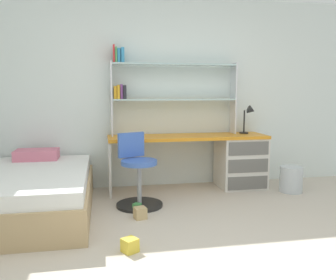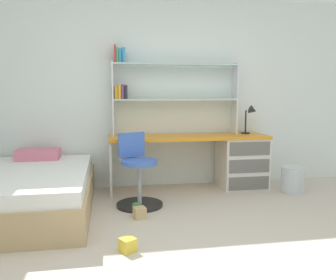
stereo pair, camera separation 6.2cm
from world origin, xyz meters
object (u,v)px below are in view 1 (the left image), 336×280
(bed_platform, at_px, (27,193))
(swivel_chair, at_px, (138,177))
(desk_lamp, at_px, (250,115))
(toy_block_natural_2, at_px, (140,213))
(bookshelf_hutch, at_px, (161,85))
(toy_block_green_0, at_px, (137,207))
(desk, at_px, (227,158))
(waste_bin, at_px, (291,179))
(toy_block_yellow_1, at_px, (130,245))

(bed_platform, bearing_deg, swivel_chair, 4.23)
(desk_lamp, height_order, toy_block_natural_2, desk_lamp)
(bookshelf_hutch, bearing_deg, desk_lamp, -4.95)
(bookshelf_hutch, xyz_separation_m, desk_lamp, (1.19, -0.10, -0.40))
(bed_platform, relative_size, toy_block_natural_2, 16.00)
(bed_platform, height_order, toy_block_natural_2, bed_platform)
(desk_lamp, height_order, toy_block_green_0, desk_lamp)
(desk, relative_size, toy_block_natural_2, 17.76)
(toy_block_green_0, bearing_deg, bed_platform, 176.11)
(desk_lamp, height_order, waste_bin, desk_lamp)
(desk, height_order, toy_block_yellow_1, desk)
(toy_block_natural_2, bearing_deg, toy_block_green_0, 91.54)
(swivel_chair, bearing_deg, toy_block_green_0, -100.58)
(bookshelf_hutch, distance_m, toy_block_yellow_1, 2.35)
(swivel_chair, bearing_deg, toy_block_natural_2, -93.17)
(swivel_chair, xyz_separation_m, bed_platform, (-1.17, -0.09, -0.09))
(toy_block_green_0, distance_m, toy_block_yellow_1, 1.01)
(swivel_chair, relative_size, toy_block_yellow_1, 7.31)
(desk, bearing_deg, toy_block_green_0, -150.81)
(toy_block_natural_2, bearing_deg, bookshelf_hutch, 70.27)
(bookshelf_hutch, bearing_deg, swivel_chair, -118.39)
(swivel_chair, relative_size, toy_block_green_0, 10.87)
(swivel_chair, relative_size, waste_bin, 2.47)
(desk, relative_size, desk_lamp, 5.37)
(desk, relative_size, bookshelf_hutch, 1.24)
(desk, distance_m, toy_block_green_0, 1.52)
(waste_bin, height_order, toy_block_green_0, waste_bin)
(desk, relative_size, waste_bin, 6.24)
(bed_platform, xyz_separation_m, toy_block_yellow_1, (0.98, -1.07, -0.18))
(toy_block_green_0, bearing_deg, bookshelf_hutch, 64.63)
(toy_block_green_0, bearing_deg, desk_lamp, 25.55)
(desk_lamp, distance_m, bed_platform, 2.92)
(bed_platform, bearing_deg, toy_block_green_0, -3.89)
(bookshelf_hutch, xyz_separation_m, swivel_chair, (-0.38, -0.71, -1.04))
(desk_lamp, xyz_separation_m, waste_bin, (0.41, -0.42, -0.80))
(swivel_chair, distance_m, waste_bin, 2.00)
(bookshelf_hutch, height_order, toy_block_green_0, bookshelf_hutch)
(desk, bearing_deg, bookshelf_hutch, 170.06)
(bed_platform, xyz_separation_m, toy_block_green_0, (1.13, -0.08, -0.19))
(desk_lamp, distance_m, waste_bin, 0.99)
(toy_block_natural_2, bearing_deg, toy_block_yellow_1, -102.47)
(desk, height_order, desk_lamp, desk_lamp)
(waste_bin, distance_m, toy_block_green_0, 2.05)
(desk, xyz_separation_m, bookshelf_hutch, (-0.87, 0.15, 0.97))
(swivel_chair, distance_m, bed_platform, 1.17)
(desk, bearing_deg, bed_platform, -165.16)
(bed_platform, xyz_separation_m, toy_block_natural_2, (1.14, -0.34, -0.17))
(waste_bin, bearing_deg, bookshelf_hutch, 162.05)
(desk_lamp, distance_m, toy_block_yellow_1, 2.66)
(desk_lamp, bearing_deg, waste_bin, -45.46)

